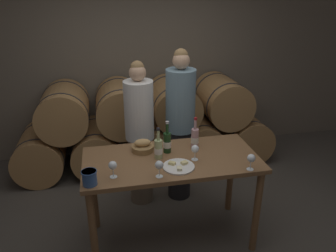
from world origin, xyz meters
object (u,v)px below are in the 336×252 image
(cheese_plate, at_px, (179,166))
(wine_bottle_white, at_px, (158,149))
(wine_bottle_rose, at_px, (195,138))
(tasting_table, at_px, (171,170))
(person_left, at_px, (140,134))
(wine_bottle_red, at_px, (167,142))
(person_right, at_px, (180,126))
(bread_basket, at_px, (143,146))
(blue_crock, at_px, (89,177))
(wine_glass_center, at_px, (195,149))
(wine_glass_left, at_px, (159,165))
(wine_glass_far_left, at_px, (113,166))
(wine_glass_right, at_px, (251,159))

(cheese_plate, bearing_deg, wine_bottle_white, 124.97)
(wine_bottle_rose, bearing_deg, tasting_table, -148.25)
(tasting_table, xyz_separation_m, person_left, (-0.20, 0.69, 0.06))
(person_left, relative_size, wine_bottle_red, 5.31)
(person_right, bearing_deg, wine_bottle_white, -118.39)
(tasting_table, xyz_separation_m, bread_basket, (-0.23, 0.20, 0.17))
(person_left, relative_size, blue_crock, 13.51)
(person_left, height_order, wine_glass_center, person_left)
(person_right, relative_size, wine_bottle_rose, 5.69)
(wine_bottle_white, xyz_separation_m, blue_crock, (-0.60, -0.31, -0.03))
(wine_glass_center, bearing_deg, cheese_plate, -149.35)
(wine_glass_left, distance_m, wine_glass_center, 0.42)
(person_left, height_order, wine_glass_left, person_left)
(tasting_table, bearing_deg, wine_bottle_red, 96.36)
(wine_glass_far_left, bearing_deg, wine_glass_right, -5.71)
(person_right, height_order, wine_bottle_rose, person_right)
(blue_crock, xyz_separation_m, wine_glass_left, (0.55, 0.00, 0.04))
(wine_bottle_rose, xyz_separation_m, blue_crock, (-0.97, -0.45, -0.04))
(blue_crock, distance_m, cheese_plate, 0.75)
(wine_bottle_white, relative_size, wine_glass_left, 2.06)
(wine_glass_center, bearing_deg, wine_bottle_white, 162.83)
(wine_glass_left, bearing_deg, wine_bottle_red, 69.94)
(wine_glass_far_left, relative_size, wine_glass_right, 1.00)
(wine_glass_right, bearing_deg, person_left, 128.18)
(wine_bottle_white, relative_size, bread_basket, 1.43)
(person_left, height_order, bread_basket, person_left)
(cheese_plate, bearing_deg, wine_glass_right, -15.09)
(person_right, xyz_separation_m, wine_bottle_red, (-0.26, -0.57, 0.10))
(bread_basket, xyz_separation_m, wine_glass_center, (0.43, -0.27, 0.06))
(tasting_table, bearing_deg, wine_glass_left, -119.63)
(bread_basket, xyz_separation_m, wine_glass_left, (0.07, -0.48, 0.06))
(person_left, distance_m, cheese_plate, 0.90)
(wine_glass_right, bearing_deg, wine_glass_far_left, 174.29)
(bread_basket, bearing_deg, wine_glass_far_left, -125.35)
(wine_bottle_red, height_order, wine_glass_left, wine_bottle_red)
(person_right, height_order, wine_glass_left, person_right)
(tasting_table, relative_size, wine_glass_center, 10.99)
(wine_bottle_white, xyz_separation_m, cheese_plate, (0.14, -0.20, -0.09))
(wine_bottle_red, distance_m, wine_glass_right, 0.77)
(wine_glass_far_left, bearing_deg, blue_crock, -158.22)
(tasting_table, distance_m, cheese_plate, 0.22)
(tasting_table, relative_size, wine_bottle_rose, 5.13)
(blue_crock, distance_m, wine_glass_right, 1.32)
(wine_bottle_rose, bearing_deg, wine_glass_far_left, -154.29)
(person_left, height_order, wine_bottle_rose, person_left)
(person_right, distance_m, blue_crock, 1.38)
(tasting_table, xyz_separation_m, cheese_plate, (0.02, -0.17, 0.13))
(tasting_table, xyz_separation_m, blue_crock, (-0.71, -0.29, 0.19))
(wine_glass_far_left, xyz_separation_m, wine_glass_center, (0.72, 0.15, 0.00))
(person_left, relative_size, bread_basket, 7.94)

